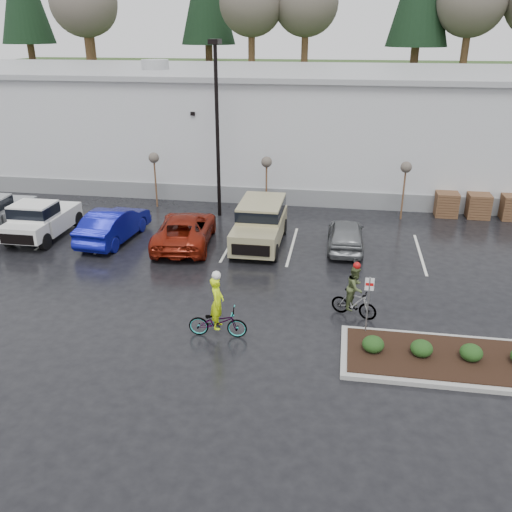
% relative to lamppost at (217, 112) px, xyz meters
% --- Properties ---
extents(ground, '(120.00, 120.00, 0.00)m').
position_rel_lamppost_xyz_m(ground, '(4.00, -12.00, -5.69)').
color(ground, black).
rests_on(ground, ground).
extents(warehouse, '(60.50, 15.50, 7.20)m').
position_rel_lamppost_xyz_m(warehouse, '(4.00, 9.99, -2.04)').
color(warehouse, silver).
rests_on(warehouse, ground).
extents(wooded_ridge, '(80.00, 25.00, 6.00)m').
position_rel_lamppost_xyz_m(wooded_ridge, '(4.00, 33.00, -2.69)').
color(wooded_ridge, '#2B3F1A').
rests_on(wooded_ridge, ground).
extents(lamppost, '(0.50, 1.00, 9.22)m').
position_rel_lamppost_xyz_m(lamppost, '(0.00, 0.00, 0.00)').
color(lamppost, black).
rests_on(lamppost, ground).
extents(sapling_west, '(0.60, 0.60, 3.20)m').
position_rel_lamppost_xyz_m(sapling_west, '(-4.00, 1.00, -2.96)').
color(sapling_west, '#4E321F').
rests_on(sapling_west, ground).
extents(sapling_mid, '(0.60, 0.60, 3.20)m').
position_rel_lamppost_xyz_m(sapling_mid, '(2.50, 1.00, -2.96)').
color(sapling_mid, '#4E321F').
rests_on(sapling_mid, ground).
extents(sapling_east, '(0.60, 0.60, 3.20)m').
position_rel_lamppost_xyz_m(sapling_east, '(10.00, 1.00, -2.96)').
color(sapling_east, '#4E321F').
rests_on(sapling_east, ground).
extents(pallet_stack_a, '(1.20, 1.20, 1.35)m').
position_rel_lamppost_xyz_m(pallet_stack_a, '(12.50, 2.00, -5.01)').
color(pallet_stack_a, '#4E321F').
rests_on(pallet_stack_a, ground).
extents(pallet_stack_b, '(1.20, 1.20, 1.35)m').
position_rel_lamppost_xyz_m(pallet_stack_b, '(14.20, 2.00, -5.01)').
color(pallet_stack_b, '#4E321F').
rests_on(pallet_stack_b, ground).
extents(curb_island, '(8.00, 3.00, 0.15)m').
position_rel_lamppost_xyz_m(curb_island, '(11.00, -13.00, -5.61)').
color(curb_island, gray).
rests_on(curb_island, ground).
extents(mulch_bed, '(7.60, 2.60, 0.04)m').
position_rel_lamppost_xyz_m(mulch_bed, '(11.00, -13.00, -5.52)').
color(mulch_bed, black).
rests_on(mulch_bed, curb_island).
extents(shrub_a, '(0.70, 0.70, 0.52)m').
position_rel_lamppost_xyz_m(shrub_a, '(8.00, -13.00, -5.27)').
color(shrub_a, '#193813').
rests_on(shrub_a, curb_island).
extents(shrub_b, '(0.70, 0.70, 0.52)m').
position_rel_lamppost_xyz_m(shrub_b, '(9.50, -13.00, -5.27)').
color(shrub_b, '#193813').
rests_on(shrub_b, curb_island).
extents(shrub_c, '(0.70, 0.70, 0.52)m').
position_rel_lamppost_xyz_m(shrub_c, '(11.00, -13.00, -5.27)').
color(shrub_c, '#193813').
rests_on(shrub_c, curb_island).
extents(fire_lane_sign, '(0.30, 0.05, 2.20)m').
position_rel_lamppost_xyz_m(fire_lane_sign, '(7.80, -11.80, -4.28)').
color(fire_lane_sign, gray).
rests_on(fire_lane_sign, ground).
extents(pickup_silver, '(2.10, 5.20, 1.96)m').
position_rel_lamppost_xyz_m(pickup_silver, '(-10.84, -3.87, -4.71)').
color(pickup_silver, '#B7BBBF').
rests_on(pickup_silver, ground).
extents(pickup_white, '(2.10, 5.20, 1.96)m').
position_rel_lamppost_xyz_m(pickup_white, '(-7.93, -4.50, -4.71)').
color(pickup_white, silver).
rests_on(pickup_white, ground).
extents(car_blue, '(2.15, 5.09, 1.63)m').
position_rel_lamppost_xyz_m(car_blue, '(-4.27, -4.59, -4.87)').
color(car_blue, '#0C1085').
rests_on(car_blue, ground).
extents(car_red, '(3.14, 5.74, 1.52)m').
position_rel_lamppost_xyz_m(car_red, '(-0.65, -4.59, -4.92)').
color(car_red, maroon).
rests_on(car_red, ground).
extents(suv_tan, '(2.20, 5.10, 2.06)m').
position_rel_lamppost_xyz_m(suv_tan, '(2.92, -4.12, -4.66)').
color(suv_tan, tan).
rests_on(suv_tan, ground).
extents(car_grey, '(1.76, 4.22, 1.43)m').
position_rel_lamppost_xyz_m(car_grey, '(7.02, -3.84, -4.97)').
color(car_grey, slate).
rests_on(car_grey, ground).
extents(cyclist_hivis, '(2.04, 0.80, 2.43)m').
position_rel_lamppost_xyz_m(cyclist_hivis, '(2.83, -12.63, -4.94)').
color(cyclist_hivis, '#3F3F44').
rests_on(cyclist_hivis, ground).
extents(cyclist_olive, '(1.72, 1.05, 2.16)m').
position_rel_lamppost_xyz_m(cyclist_olive, '(7.39, -10.50, -4.89)').
color(cyclist_olive, '#3F3F44').
rests_on(cyclist_olive, ground).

